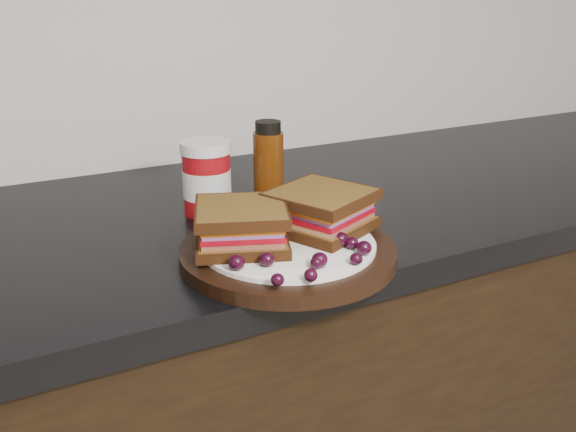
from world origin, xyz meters
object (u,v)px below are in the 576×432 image
plate (288,253)px  condiment_jar (207,178)px  sandwich_left (242,226)px  oil_bottle (268,163)px

plate → condiment_jar: 0.22m
sandwich_left → oil_bottle: size_ratio=0.85×
plate → condiment_jar: (-0.03, 0.21, 0.05)m
sandwich_left → condiment_jar: 0.20m
sandwich_left → plate: bearing=2.4°
oil_bottle → plate: bearing=-109.8°
sandwich_left → condiment_jar: condiment_jar is taller
condiment_jar → plate: bearing=-82.7°
plate → oil_bottle: (0.08, 0.21, 0.06)m
plate → sandwich_left: 0.07m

